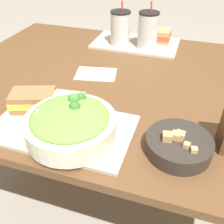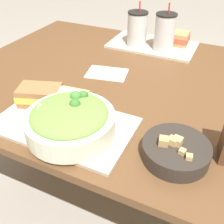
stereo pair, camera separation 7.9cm
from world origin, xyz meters
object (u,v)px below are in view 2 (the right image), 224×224
(sandwich_far, at_px, (173,38))
(drink_cup_dark, at_px, (137,30))
(baguette_near, at_px, (75,99))
(napkin_folded, at_px, (107,73))
(sandwich_near, at_px, (40,95))
(drink_cup_red, at_px, (165,34))
(soup_bowl, at_px, (176,150))
(salad_bowl, at_px, (70,120))
(baguette_far, at_px, (168,33))

(sandwich_far, xyz_separation_m, drink_cup_dark, (-0.16, -0.11, 0.05))
(baguette_near, bearing_deg, drink_cup_dark, -4.55)
(baguette_near, relative_size, drink_cup_dark, 0.49)
(sandwich_far, xyz_separation_m, napkin_folded, (-0.18, -0.43, -0.04))
(sandwich_near, distance_m, sandwich_far, 0.80)
(drink_cup_dark, height_order, drink_cup_red, drink_cup_red)
(drink_cup_dark, bearing_deg, sandwich_near, -100.23)
(sandwich_near, distance_m, napkin_folded, 0.34)
(baguette_near, height_order, drink_cup_dark, drink_cup_dark)
(soup_bowl, distance_m, drink_cup_red, 0.74)
(sandwich_near, distance_m, baguette_near, 0.13)
(salad_bowl, height_order, soup_bowl, salad_bowl)
(salad_bowl, distance_m, soup_bowl, 0.32)
(soup_bowl, xyz_separation_m, napkin_folded, (-0.39, 0.37, -0.03))
(salad_bowl, xyz_separation_m, sandwich_far, (0.10, 0.85, -0.01))
(napkin_folded, bearing_deg, sandwich_far, 67.93)
(drink_cup_red, xyz_separation_m, napkin_folded, (-0.15, -0.33, -0.09))
(baguette_near, distance_m, napkin_folded, 0.30)
(salad_bowl, relative_size, drink_cup_dark, 1.23)
(baguette_far, xyz_separation_m, drink_cup_red, (0.02, -0.14, 0.05))
(sandwich_near, bearing_deg, baguette_near, -7.74)
(salad_bowl, relative_size, sandwich_far, 1.66)
(drink_cup_red, bearing_deg, soup_bowl, -71.07)
(salad_bowl, height_order, napkin_folded, salad_bowl)
(sandwich_near, xyz_separation_m, baguette_far, (0.24, 0.79, 0.01))
(baguette_near, bearing_deg, salad_bowl, -161.01)
(baguette_near, bearing_deg, baguette_far, -14.21)
(sandwich_far, height_order, napkin_folded, sandwich_far)
(drink_cup_red, bearing_deg, baguette_near, -101.74)
(baguette_far, bearing_deg, sandwich_far, -131.41)
(baguette_far, height_order, napkin_folded, baguette_far)
(sandwich_near, relative_size, drink_cup_red, 0.76)
(baguette_near, distance_m, drink_cup_red, 0.64)
(soup_bowl, height_order, sandwich_near, sandwich_near)
(baguette_near, relative_size, baguette_far, 1.28)
(baguette_near, xyz_separation_m, baguette_far, (0.11, 0.77, -0.00))
(soup_bowl, relative_size, baguette_near, 1.75)
(sandwich_near, height_order, baguette_near, baguette_near)
(sandwich_near, distance_m, baguette_far, 0.83)
(sandwich_far, bearing_deg, baguette_far, 133.14)
(sandwich_far, bearing_deg, salad_bowl, -98.04)
(baguette_near, xyz_separation_m, napkin_folded, (-0.02, 0.29, -0.05))
(sandwich_far, height_order, drink_cup_red, drink_cup_red)
(sandwich_near, relative_size, baguette_far, 2.07)
(baguette_far, distance_m, drink_cup_dark, 0.20)
(sandwich_near, height_order, baguette_far, baguette_far)
(drink_cup_dark, bearing_deg, napkin_folded, -92.00)
(soup_bowl, relative_size, sandwich_near, 1.09)
(baguette_near, distance_m, sandwich_far, 0.74)
(soup_bowl, relative_size, drink_cup_dark, 0.86)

